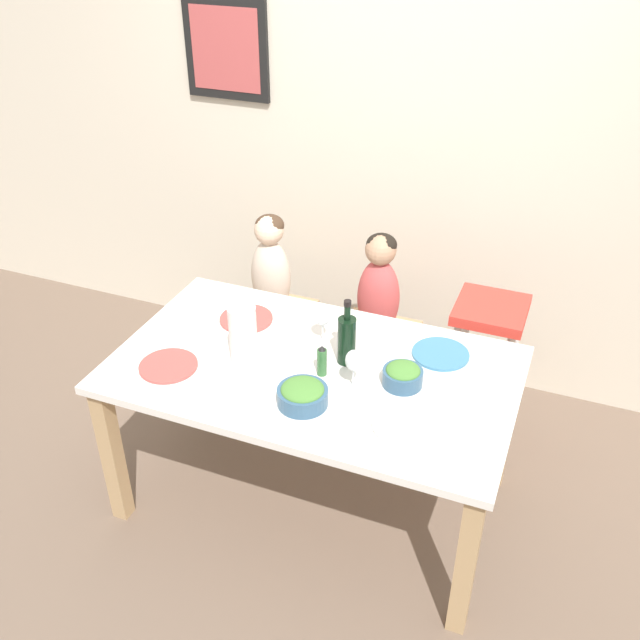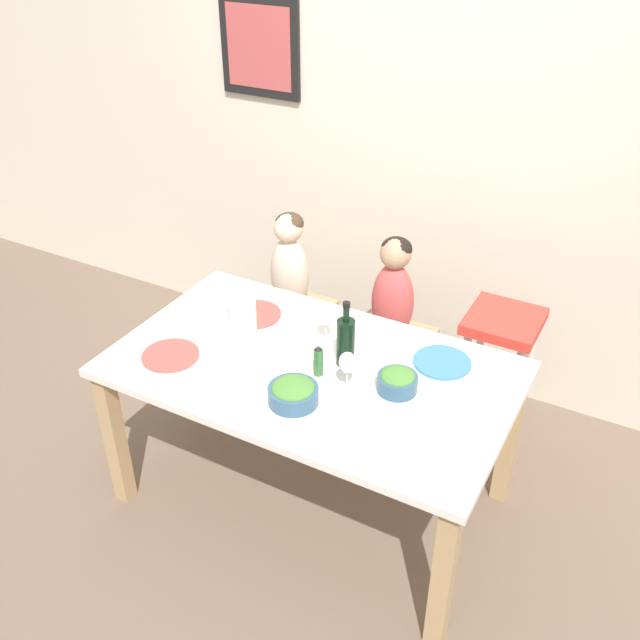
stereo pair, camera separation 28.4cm
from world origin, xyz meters
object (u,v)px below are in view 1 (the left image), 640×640
(dinner_plate_back_left, at_px, (246,319))
(wine_bottle, at_px, (347,339))
(wine_glass_far, at_px, (323,317))
(dinner_plate_front_right, at_px, (404,425))
(chair_right_highchair, at_px, (487,338))
(salad_bowl_large, at_px, (303,394))
(paper_towel_roll, at_px, (243,336))
(dinner_plate_back_right, at_px, (441,354))
(person_child_center, at_px, (379,284))
(chair_far_left, at_px, (273,323))
(salad_bowl_small, at_px, (403,375))
(wine_glass_near, at_px, (354,362))
(person_child_left, at_px, (270,263))
(chair_far_center, at_px, (376,346))
(dinner_plate_front_left, at_px, (168,366))

(dinner_plate_back_left, bearing_deg, wine_bottle, -14.07)
(wine_glass_far, relative_size, dinner_plate_front_right, 0.73)
(chair_right_highchair, distance_m, salad_bowl_large, 1.10)
(paper_towel_roll, bearing_deg, dinner_plate_back_right, 25.42)
(person_child_center, height_order, dinner_plate_front_right, person_child_center)
(chair_far_left, bearing_deg, paper_towel_roll, -72.11)
(salad_bowl_small, distance_m, dinner_plate_back_left, 0.80)
(person_child_center, xyz_separation_m, dinner_plate_back_left, (-0.46, -0.50, -0.01))
(person_child_center, bearing_deg, dinner_plate_back_left, -132.85)
(wine_glass_near, bearing_deg, person_child_left, 132.68)
(wine_bottle, height_order, wine_glass_far, wine_bottle)
(person_child_left, xyz_separation_m, dinner_plate_back_right, (0.98, -0.44, -0.01))
(dinner_plate_back_left, distance_m, dinner_plate_front_right, 0.96)
(chair_far_left, height_order, dinner_plate_back_left, dinner_plate_back_left)
(chair_far_center, distance_m, dinner_plate_back_right, 0.69)
(person_child_left, height_order, wine_glass_near, person_child_left)
(chair_right_highchair, xyz_separation_m, paper_towel_roll, (-0.86, -0.79, 0.29))
(person_child_left, distance_m, wine_bottle, 0.90)
(chair_far_left, height_order, wine_glass_far, wine_glass_far)
(wine_glass_near, height_order, wine_glass_far, same)
(wine_bottle, distance_m, wine_glass_near, 0.17)
(person_child_center, relative_size, dinner_plate_front_right, 2.28)
(chair_right_highchair, height_order, dinner_plate_back_left, chair_right_highchair)
(paper_towel_roll, xyz_separation_m, dinner_plate_back_right, (0.73, 0.35, -0.13))
(person_child_center, distance_m, salad_bowl_large, 0.94)
(chair_far_center, bearing_deg, salad_bowl_large, -89.91)
(chair_far_center, relative_size, person_child_center, 0.88)
(chair_far_center, relative_size, dinner_plate_back_right, 2.00)
(chair_far_center, bearing_deg, paper_towel_roll, -112.16)
(dinner_plate_back_left, bearing_deg, dinner_plate_front_right, -26.80)
(salad_bowl_small, bearing_deg, person_child_center, 114.61)
(dinner_plate_front_left, bearing_deg, dinner_plate_back_left, 73.12)
(person_child_left, xyz_separation_m, salad_bowl_large, (0.58, -0.94, 0.03))
(person_child_center, xyz_separation_m, salad_bowl_large, (0.00, -0.94, 0.03))
(chair_far_center, relative_size, salad_bowl_small, 2.99)
(chair_far_center, height_order, dinner_plate_back_left, dinner_plate_back_left)
(chair_right_highchair, height_order, wine_bottle, wine_bottle)
(dinner_plate_back_right, bearing_deg, salad_bowl_large, -129.05)
(person_child_left, distance_m, wine_glass_near, 1.06)
(paper_towel_roll, xyz_separation_m, salad_bowl_large, (0.32, -0.16, -0.09))
(dinner_plate_front_left, bearing_deg, chair_far_left, 88.86)
(chair_right_highchair, height_order, salad_bowl_large, salad_bowl_large)
(dinner_plate_back_left, bearing_deg, dinner_plate_back_right, 3.68)
(salad_bowl_small, bearing_deg, dinner_plate_front_left, -165.11)
(chair_far_center, distance_m, salad_bowl_small, 0.85)
(wine_bottle, height_order, salad_bowl_small, wine_bottle)
(paper_towel_roll, bearing_deg, chair_far_left, 107.89)
(dinner_plate_front_left, bearing_deg, salad_bowl_large, -1.14)
(paper_towel_roll, bearing_deg, chair_right_highchair, 42.48)
(wine_glass_near, height_order, dinner_plate_front_left, wine_glass_near)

